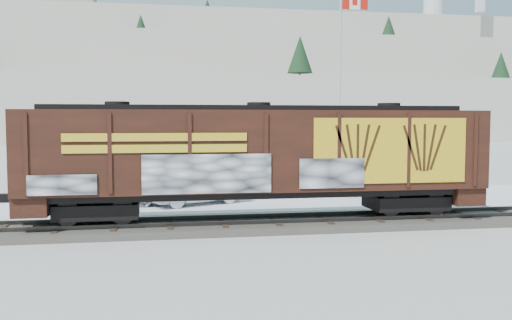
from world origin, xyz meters
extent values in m
plane|color=white|center=(0.00, 0.00, 0.00)|extent=(500.00, 500.00, 0.00)
cube|color=#59544C|center=(0.00, 0.00, 0.14)|extent=(50.00, 3.40, 0.28)
cube|color=#33302D|center=(0.00, -0.72, 0.35)|extent=(50.00, 0.10, 0.15)
cube|color=#33302D|center=(0.00, 0.72, 0.35)|extent=(50.00, 0.10, 0.15)
cube|color=white|center=(0.00, 7.50, 0.01)|extent=(40.00, 8.00, 0.03)
cube|color=white|center=(0.00, 95.00, 6.00)|extent=(360.00, 40.00, 12.00)
cube|color=white|center=(0.00, 125.00, 12.00)|extent=(360.00, 40.00, 24.00)
cube|color=white|center=(0.00, 160.00, 17.50)|extent=(360.00, 50.00, 35.00)
cone|color=black|center=(22.00, 90.00, 17.31)|extent=(5.04, 5.04, 7.38)
cone|color=black|center=(70.00, 96.00, 16.43)|extent=(4.20, 4.20, 6.15)
cone|color=black|center=(-10.00, 128.00, 28.13)|extent=(3.92, 3.92, 5.74)
cone|color=black|center=(55.00, 124.00, 28.72)|extent=(4.48, 4.48, 6.56)
cone|color=black|center=(10.00, 162.00, 39.43)|extent=(4.20, 4.20, 6.15)
cube|color=tan|center=(-32.00, 162.00, 39.00)|extent=(15.00, 12.00, 8.00)
cube|color=black|center=(-8.64, 0.00, 0.88)|extent=(3.00, 2.00, 0.90)
cube|color=black|center=(3.48, 0.00, 0.88)|extent=(3.00, 2.00, 0.90)
cylinder|color=black|center=(-9.59, -0.78, 0.88)|extent=(0.90, 0.12, 0.90)
cube|color=black|center=(-2.58, 0.00, 1.41)|extent=(17.62, 2.40, 0.25)
cube|color=#38160F|center=(-2.58, 0.00, 3.04)|extent=(17.62, 3.00, 3.02)
cube|color=black|center=(-2.58, 0.00, 4.65)|extent=(16.21, 0.90, 0.20)
cube|color=gold|center=(2.18, -1.54, 3.04)|extent=(5.99, 0.03, 2.44)
cube|color=gold|center=(-6.46, -1.54, 3.39)|extent=(6.34, 0.02, 0.70)
cube|color=white|center=(-4.70, -1.55, 2.28)|extent=(4.58, 0.03, 1.40)
cylinder|color=silver|center=(5.37, 14.28, 0.10)|extent=(0.90, 0.90, 0.20)
cylinder|color=silver|center=(5.37, 14.28, 6.27)|extent=(0.14, 0.14, 12.55)
cube|color=red|center=(5.72, 14.28, 11.85)|extent=(0.50, 0.07, 1.00)
cube|color=white|center=(6.32, 14.28, 11.85)|extent=(0.70, 0.09, 1.00)
cube|color=red|center=(6.97, 14.28, 11.85)|extent=(0.50, 0.07, 1.00)
imported|color=#A2A4A9|center=(-8.48, 6.70, 0.81)|extent=(4.65, 2.10, 1.55)
imported|color=silver|center=(-4.52, 6.46, 0.84)|extent=(5.21, 3.62, 1.63)
imported|color=#21252A|center=(5.43, 8.49, 0.70)|extent=(4.69, 2.06, 1.34)
camera|label=1|loc=(-6.46, -21.58, 4.17)|focal=40.00mm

